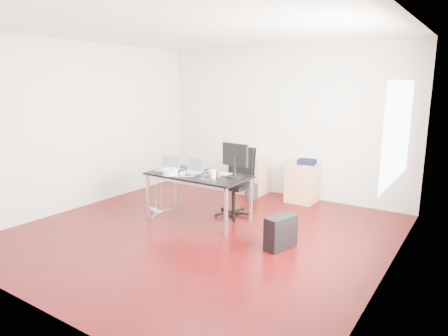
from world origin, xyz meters
The scene contains 18 objects.
room_shell centered at (0.04, 0.00, 1.40)m, with size 5.00×5.00×5.00m.
desk centered at (-0.39, 0.41, 0.68)m, with size 1.60×0.80×0.73m.
office_chair centered at (-0.03, 0.97, 0.61)m, with size 0.48×0.50×1.08m.
filing_cabinet_left centered at (-0.43, 2.23, 0.35)m, with size 0.50×0.50×0.70m, color tan.
filing_cabinet_right centered at (0.59, 2.23, 0.35)m, with size 0.50×0.50×0.70m, color tan.
pc_tower centered at (1.20, 0.08, 0.22)m, with size 0.20×0.45×0.44m, color black.
wastebasket centered at (-0.26, 1.85, 0.14)m, with size 0.24×0.24×0.28m, color black.
power_strip centered at (-1.25, 0.32, 0.02)m, with size 0.30×0.06×0.04m, color white.
laptop_left centered at (-0.96, 0.37, 0.79)m, with size 0.39×0.33×0.23m.
laptop_right centered at (-0.53, 0.45, 0.79)m, with size 0.33×0.26×0.23m.
monitor centered at (0.18, 0.57, 1.01)m, with size 0.45×0.26×0.51m.
keyboard centered at (-0.13, 0.63, 0.74)m, with size 0.44×0.14×0.02m, color white.
cup_white centered at (-0.05, 0.34, 0.79)m, with size 0.08×0.08×0.12m, color white.
cup_brown centered at (-0.02, 0.42, 0.78)m, with size 0.08×0.08×0.10m, color brown.
cable_coil centered at (-0.69, 0.10, 0.78)m, with size 0.24×0.24×0.11m.
power_adapter centered at (-0.56, 0.23, 0.74)m, with size 0.07×0.07×0.03m, color white.
speaker centered at (-0.43, 2.23, 0.79)m, with size 0.09×0.08×0.18m, color #9E9E9E.
navy_garment centered at (0.66, 2.22, 0.74)m, with size 0.30×0.24×0.09m, color black.
Camera 1 is at (3.29, -4.39, 2.12)m, focal length 32.00 mm.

